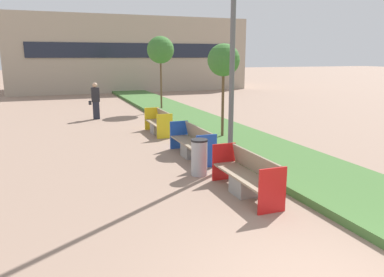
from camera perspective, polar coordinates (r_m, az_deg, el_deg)
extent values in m
cube|color=#426B33|center=(16.82, 1.48, 2.24)|extent=(2.80, 120.00, 0.18)
cube|color=tan|center=(36.46, -9.76, 12.50)|extent=(20.74, 7.70, 6.42)
cube|color=#1E2333|center=(32.65, -8.43, 13.13)|extent=(17.42, 0.08, 1.20)
cube|color=gray|center=(8.60, 8.04, -7.11)|extent=(0.52, 0.60, 0.42)
cube|color=gray|center=(8.53, 8.08, -5.66)|extent=(0.58, 2.19, 0.05)
cube|color=gray|center=(8.58, 9.72, -3.77)|extent=(0.14, 2.10, 0.48)
cube|color=red|center=(7.62, 12.14, -7.80)|extent=(0.62, 0.04, 0.94)
cube|color=red|center=(9.47, 4.86, -3.54)|extent=(0.62, 0.04, 0.94)
cube|color=gray|center=(11.60, -0.10, -1.84)|extent=(0.52, 0.60, 0.42)
cube|color=gray|center=(11.54, -0.10, -0.73)|extent=(0.58, 2.35, 0.05)
cube|color=gray|center=(11.58, 1.15, 0.64)|extent=(0.14, 2.26, 0.48)
cube|color=blue|center=(10.46, 2.21, -1.96)|extent=(0.62, 0.04, 0.94)
cube|color=blue|center=(12.64, -2.01, 0.57)|extent=(0.62, 0.04, 0.94)
cube|color=gray|center=(15.16, -5.20, 1.52)|extent=(0.52, 0.60, 0.42)
cube|color=gray|center=(15.12, -5.22, 2.37)|extent=(0.58, 1.88, 0.05)
cube|color=gray|center=(15.15, -4.25, 3.42)|extent=(0.14, 1.80, 0.48)
cube|color=yellow|center=(14.21, -4.18, 1.87)|extent=(0.62, 0.04, 0.94)
cube|color=yellow|center=(16.03, -6.14, 3.05)|extent=(0.62, 0.04, 0.94)
cylinder|color=#9EA0A5|center=(9.79, 1.11, -3.02)|extent=(0.42, 0.42, 0.92)
cylinder|color=black|center=(9.68, 1.12, -0.26)|extent=(0.44, 0.44, 0.05)
cylinder|color=#56595B|center=(10.31, 6.33, 19.10)|extent=(0.14, 0.14, 8.55)
cylinder|color=brown|center=(13.75, 4.71, 5.05)|extent=(0.10, 0.10, 2.62)
sphere|color=#38702D|center=(13.64, 4.83, 11.84)|extent=(1.16, 1.16, 1.16)
cylinder|color=brown|center=(21.31, -4.73, 8.18)|extent=(0.10, 0.10, 3.00)
sphere|color=#38702D|center=(21.26, -4.82, 13.32)|extent=(1.49, 1.49, 1.49)
cube|color=#232633|center=(19.20, -14.38, 4.17)|extent=(0.30, 0.22, 0.87)
cube|color=#232328|center=(19.11, -14.51, 6.49)|extent=(0.38, 0.24, 0.70)
sphere|color=tan|center=(19.07, -14.59, 7.89)|extent=(0.24, 0.24, 0.24)
cube|color=#232328|center=(19.12, -15.28, 5.26)|extent=(0.12, 0.20, 0.18)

